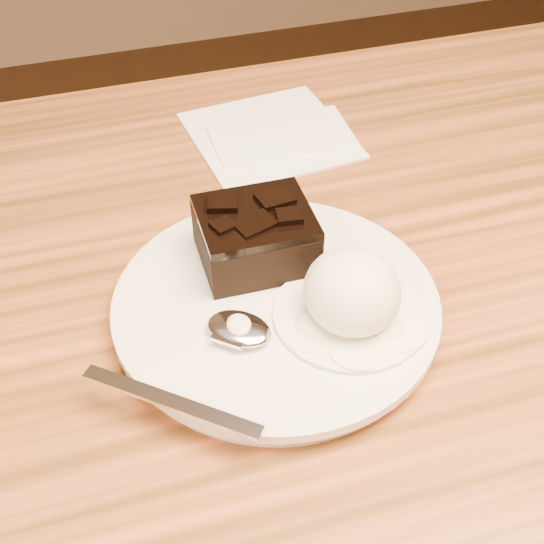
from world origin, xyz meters
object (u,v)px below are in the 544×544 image
object	(u,v)px
brownie	(256,240)
napkin	(270,134)
ice_cream_scoop	(352,291)
spoon	(239,330)
plate	(276,310)

from	to	relation	value
brownie	napkin	size ratio (longest dim) A/B	0.57
ice_cream_scoop	spoon	xyz separation A→B (m)	(-0.08, 0.01, -0.02)
plate	brownie	xyz separation A→B (m)	(-0.00, 0.05, 0.03)
ice_cream_scoop	brownie	bearing A→B (deg)	120.82
plate	brownie	world-z (taller)	brownie
plate	brownie	size ratio (longest dim) A/B	2.88
brownie	plate	bearing A→B (deg)	-88.50
napkin	ice_cream_scoop	bearing A→B (deg)	-94.85
spoon	napkin	xyz separation A→B (m)	(0.11, 0.27, -0.02)
brownie	spoon	size ratio (longest dim) A/B	0.45
plate	napkin	size ratio (longest dim) A/B	1.65
spoon	ice_cream_scoop	bearing A→B (deg)	-53.11
plate	spoon	size ratio (longest dim) A/B	1.30
napkin	spoon	bearing A→B (deg)	-111.34
napkin	plate	bearing A→B (deg)	-106.01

